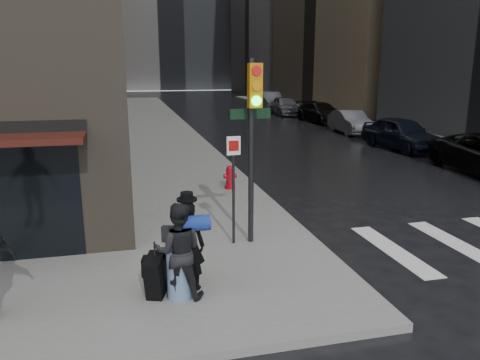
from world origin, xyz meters
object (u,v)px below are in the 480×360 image
object	(u,v)px
fire_hydrant	(230,178)
parked_car_4	(285,106)
man_jeans	(178,251)
parked_car_1	(401,133)
man_overcoat	(181,250)
parked_car_2	(351,122)
traffic_light	(251,127)
parked_car_3	(321,113)
parked_car_5	(271,100)

from	to	relation	value
fire_hydrant	parked_car_4	bearing A→B (deg)	66.88
man_jeans	parked_car_1	distance (m)	17.53
man_overcoat	parked_car_2	bearing A→B (deg)	-104.02
traffic_light	fire_hydrant	bearing A→B (deg)	79.66
man_jeans	fire_hydrant	xyz separation A→B (m)	(2.39, 6.81, -0.50)
man_overcoat	parked_car_1	xyz separation A→B (m)	(12.06, 12.40, -0.10)
traffic_light	fire_hydrant	world-z (taller)	traffic_light
man_jeans	parked_car_2	distance (m)	22.09
fire_hydrant	parked_car_3	world-z (taller)	parked_car_3
man_overcoat	parked_car_2	world-z (taller)	man_overcoat
fire_hydrant	parked_car_4	xyz separation A→B (m)	(9.76, 22.86, 0.28)
man_jeans	parked_car_2	world-z (taller)	man_jeans
man_overcoat	parked_car_5	xyz separation A→B (m)	(12.61, 35.09, -0.10)
parked_car_2	traffic_light	bearing A→B (deg)	-118.60
traffic_light	parked_car_2	bearing A→B (deg)	53.74
fire_hydrant	parked_car_1	xyz separation A→B (m)	(9.75, 5.83, 0.30)
traffic_light	parked_car_5	size ratio (longest dim) A/B	0.82
fire_hydrant	parked_car_1	bearing A→B (deg)	30.89
fire_hydrant	parked_car_5	distance (m)	30.33
man_jeans	parked_car_5	world-z (taller)	man_jeans
man_jeans	parked_car_1	xyz separation A→B (m)	(12.14, 12.64, -0.19)
traffic_light	man_jeans	bearing A→B (deg)	-133.65
parked_car_3	man_jeans	bearing A→B (deg)	-122.88
fire_hydrant	parked_car_3	xyz separation A→B (m)	(10.49, 17.18, 0.23)
parked_car_5	man_jeans	bearing A→B (deg)	-104.84
parked_car_5	parked_car_4	bearing A→B (deg)	-90.51
traffic_light	parked_car_1	world-z (taller)	traffic_light
man_jeans	parked_car_4	world-z (taller)	man_jeans
man_overcoat	man_jeans	size ratio (longest dim) A/B	1.07
parked_car_1	parked_car_5	xyz separation A→B (m)	(0.54, 22.70, 0.01)
fire_hydrant	parked_car_2	bearing A→B (deg)	49.14
traffic_light	parked_car_1	distance (m)	14.88
parked_car_1	parked_car_3	bearing A→B (deg)	81.60
man_overcoat	man_jeans	bearing A→B (deg)	92.22
parked_car_4	fire_hydrant	bearing A→B (deg)	-109.13
man_overcoat	parked_car_3	world-z (taller)	man_overcoat
parked_car_4	man_overcoat	bearing A→B (deg)	-108.32
traffic_light	parked_car_4	bearing A→B (deg)	66.21
fire_hydrant	parked_car_4	size ratio (longest dim) A/B	0.17
parked_car_3	parked_car_1	bearing A→B (deg)	-98.35
traffic_light	parked_car_1	bearing A→B (deg)	42.31
parked_car_2	parked_car_3	xyz separation A→B (m)	(0.53, 5.67, 0.03)
fire_hydrant	parked_car_3	distance (m)	20.13
parked_car_1	fire_hydrant	bearing A→B (deg)	-153.82
fire_hydrant	parked_car_2	distance (m)	15.22
fire_hydrant	parked_car_5	bearing A→B (deg)	70.16
man_jeans	parked_car_2	bearing A→B (deg)	-112.65
parked_car_3	parked_car_4	distance (m)	5.72
traffic_light	parked_car_3	xyz separation A→B (m)	(11.07, 21.88, -1.99)
traffic_light	parked_car_2	world-z (taller)	traffic_light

